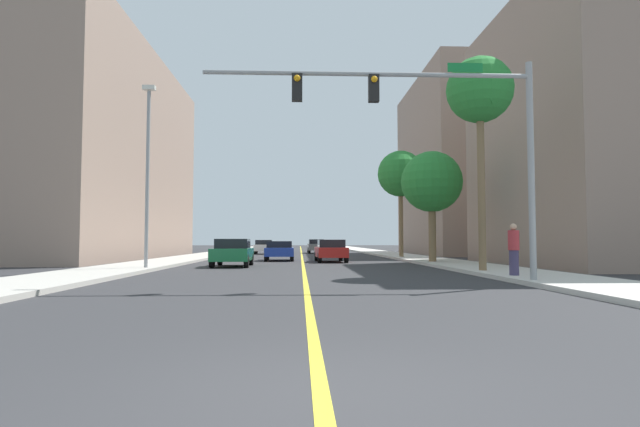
# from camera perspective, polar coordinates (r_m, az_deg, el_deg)

# --- Properties ---
(ground) EXTENTS (192.00, 192.00, 0.00)m
(ground) POSITION_cam_1_polar(r_m,az_deg,el_deg) (46.44, -2.09, -4.75)
(ground) COLOR #2D2D30
(sidewalk_left) EXTENTS (3.40, 168.00, 0.15)m
(sidewalk_left) POSITION_cam_1_polar(r_m,az_deg,el_deg) (47.14, -12.22, -4.56)
(sidewalk_left) COLOR #B2ADA3
(sidewalk_left) RESTS_ON ground
(sidewalk_right) EXTENTS (3.40, 168.00, 0.15)m
(sidewalk_right) POSITION_cam_1_polar(r_m,az_deg,el_deg) (47.20, 8.03, -4.60)
(sidewalk_right) COLOR beige
(sidewalk_right) RESTS_ON ground
(lane_marking_center) EXTENTS (0.16, 144.00, 0.01)m
(lane_marking_center) POSITION_cam_1_polar(r_m,az_deg,el_deg) (46.44, -2.09, -4.74)
(lane_marking_center) COLOR yellow
(lane_marking_center) RESTS_ON ground
(building_left_near) EXTENTS (14.53, 26.83, 15.88)m
(building_left_near) POSITION_cam_1_polar(r_m,az_deg,el_deg) (43.89, -27.23, 5.90)
(building_left_near) COLOR gray
(building_left_near) RESTS_ON ground
(building_right_near) EXTENTS (10.22, 14.39, 14.55)m
(building_right_near) POSITION_cam_1_polar(r_m,az_deg,el_deg) (32.14, 29.20, 7.94)
(building_right_near) COLOR gray
(building_right_near) RESTS_ON ground
(building_right_far) EXTENTS (17.47, 18.16, 17.30)m
(building_right_far) POSITION_cam_1_polar(r_m,az_deg,el_deg) (53.57, 19.99, 4.94)
(building_right_far) COLOR gray
(building_right_far) RESTS_ON ground
(traffic_signal_mast) EXTENTS (10.21, 0.36, 6.77)m
(traffic_signal_mast) POSITION_cam_1_polar(r_m,az_deg,el_deg) (16.14, 12.73, 10.47)
(traffic_signal_mast) COLOR gray
(traffic_signal_mast) RESTS_ON sidewalk_right
(street_lamp) EXTENTS (0.56, 0.28, 8.26)m
(street_lamp) POSITION_cam_1_polar(r_m,az_deg,el_deg) (24.07, -18.97, 5.09)
(street_lamp) COLOR gray
(street_lamp) RESTS_ON sidewalk_left
(palm_near) EXTENTS (2.71, 2.71, 8.76)m
(palm_near) POSITION_cam_1_polar(r_m,az_deg,el_deg) (22.23, 17.68, 12.93)
(palm_near) COLOR brown
(palm_near) RESTS_ON sidewalk_right
(palm_mid) EXTENTS (3.53, 3.53, 6.37)m
(palm_mid) POSITION_cam_1_polar(r_m,az_deg,el_deg) (29.84, 12.55, 3.45)
(palm_mid) COLOR brown
(palm_mid) RESTS_ON sidewalk_right
(palm_far) EXTENTS (3.46, 3.46, 7.95)m
(palm_far) POSITION_cam_1_polar(r_m,az_deg,el_deg) (38.31, 9.13, 4.40)
(palm_far) COLOR brown
(palm_far) RESTS_ON sidewalk_right
(car_green) EXTENTS (1.94, 3.82, 1.44)m
(car_green) POSITION_cam_1_polar(r_m,az_deg,el_deg) (26.61, -9.88, -4.33)
(car_green) COLOR #196638
(car_green) RESTS_ON ground
(car_blue) EXTENTS (2.00, 4.21, 1.31)m
(car_blue) POSITION_cam_1_polar(r_m,az_deg,el_deg) (34.00, -4.64, -4.18)
(car_blue) COLOR #1E389E
(car_blue) RESTS_ON ground
(car_white) EXTENTS (1.93, 3.89, 1.40)m
(car_white) POSITION_cam_1_polar(r_m,az_deg,el_deg) (50.50, -6.38, -3.75)
(car_white) COLOR white
(car_white) RESTS_ON ground
(car_gray) EXTENTS (1.84, 4.43, 1.47)m
(car_gray) POSITION_cam_1_polar(r_m,az_deg,el_deg) (53.84, -0.45, -3.70)
(car_gray) COLOR slate
(car_gray) RESTS_ON ground
(car_red) EXTENTS (1.95, 4.16, 1.40)m
(car_red) POSITION_cam_1_polar(r_m,az_deg,el_deg) (31.77, 1.23, -4.21)
(car_red) COLOR red
(car_red) RESTS_ON ground
(pedestrian) EXTENTS (0.38, 0.38, 1.79)m
(pedestrian) POSITION_cam_1_polar(r_m,az_deg,el_deg) (18.67, 21.13, -3.81)
(pedestrian) COLOR #3F3859
(pedestrian) RESTS_ON sidewalk_right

